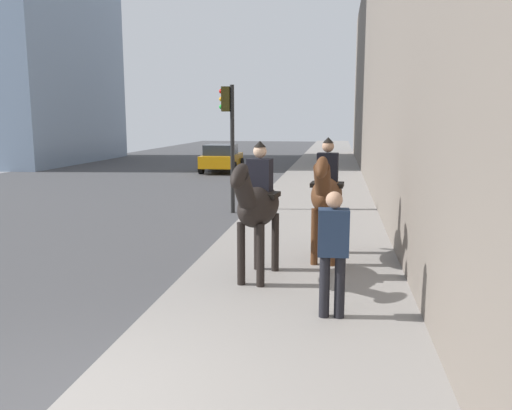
# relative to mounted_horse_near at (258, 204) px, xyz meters

# --- Properties ---
(mounted_horse_near) EXTENTS (2.15, 0.76, 2.27)m
(mounted_horse_near) POSITION_rel_mounted_horse_near_xyz_m (0.00, 0.00, 0.00)
(mounted_horse_near) COLOR black
(mounted_horse_near) RESTS_ON sidewalk_slab
(mounted_horse_far) EXTENTS (2.15, 0.67, 2.29)m
(mounted_horse_far) POSITION_rel_mounted_horse_near_xyz_m (1.36, -1.08, 0.02)
(mounted_horse_far) COLOR #4C2B16
(mounted_horse_far) RESTS_ON sidewalk_slab
(pedestrian_greeting) EXTENTS (0.28, 0.41, 1.70)m
(pedestrian_greeting) POSITION_rel_mounted_horse_near_xyz_m (-1.51, -1.24, -0.28)
(pedestrian_greeting) COLOR black
(pedestrian_greeting) RESTS_ON sidewalk_slab
(car_near_lane) EXTENTS (3.92, 1.98, 1.44)m
(car_near_lane) POSITION_rel_mounted_horse_near_xyz_m (18.17, 4.73, -0.62)
(car_near_lane) COLOR orange
(car_near_lane) RESTS_ON ground
(traffic_light_near_curb) EXTENTS (0.20, 0.44, 3.70)m
(traffic_light_near_curb) POSITION_rel_mounted_horse_near_xyz_m (6.56, 1.85, 1.11)
(traffic_light_near_curb) COLOR black
(traffic_light_near_curb) RESTS_ON ground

